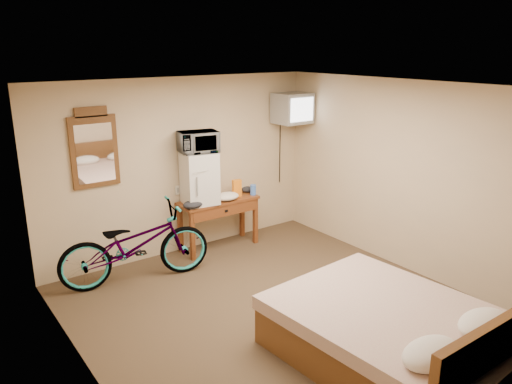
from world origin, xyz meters
The scene contains 13 objects.
room centered at (0.00, 0.00, 1.25)m, with size 4.60×4.64×2.50m.
desk centered at (0.44, 2.01, 0.61)m, with size 1.18×0.46×0.75m.
mini_fridge centered at (0.14, 2.03, 1.12)m, with size 0.50×0.49×0.74m.
microwave centered at (0.14, 2.03, 1.63)m, with size 0.53×0.36×0.29m, color white.
snack_bag centered at (0.74, 2.00, 0.88)m, with size 0.13×0.07×0.25m, color orange.
blue_cup centered at (0.98, 1.92, 0.83)m, with size 0.09×0.09×0.15m, color #4276E1.
cloth_cream centered at (0.52, 1.93, 0.81)m, with size 0.36×0.28×0.11m, color white.
cloth_dark_a centered at (-0.06, 1.89, 0.80)m, with size 0.29×0.22×0.11m, color black.
cloth_dark_b centered at (0.99, 2.09, 0.79)m, with size 0.19×0.16×0.09m, color black.
crt_television centered at (1.80, 2.02, 1.97)m, with size 0.53×0.60×0.46m.
wall_mirror centered at (-1.22, 2.27, 1.66)m, with size 0.60×0.04×1.02m.
bicycle centered at (-0.99, 1.71, 0.50)m, with size 0.66×1.89×0.99m, color black.
bed centered at (0.30, -1.37, 0.29)m, with size 1.81×2.31×0.90m.
Camera 1 is at (-3.19, -3.88, 2.91)m, focal length 35.00 mm.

